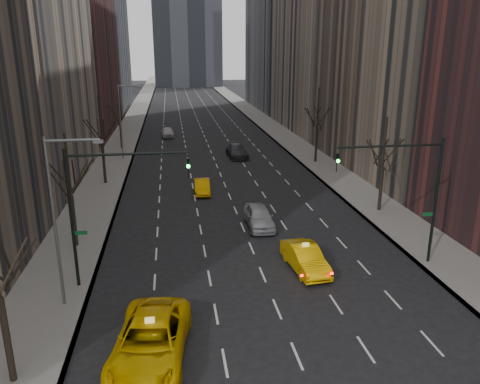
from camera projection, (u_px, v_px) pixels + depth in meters
name	position (u px, v px, depth m)	size (l,w,h in m)	color
sidewalk_left	(130.00, 127.00, 81.64)	(4.50, 320.00, 0.15)	slate
sidewalk_right	(267.00, 124.00, 85.07)	(4.50, 320.00, 0.15)	slate
tree_lw_a	(0.00, 299.00, 18.14)	(3.36, 3.50, 8.28)	black
tree_lw_b	(71.00, 196.00, 31.42)	(3.36, 3.50, 7.82)	black
tree_lw_c	(102.00, 145.00, 46.46)	(3.36, 3.50, 8.74)	black
tree_lw_d	(120.00, 123.00, 63.63)	(3.36, 3.50, 7.36)	black
tree_rw_b	(383.00, 169.00, 38.57)	(3.36, 3.50, 7.82)	black
tree_rw_c	(317.00, 129.00, 55.50)	(3.36, 3.50, 8.74)	black
traffic_mast_left	(101.00, 195.00, 25.63)	(6.69, 0.39, 8.00)	black
traffic_mast_right	(412.00, 182.00, 28.18)	(6.69, 0.39, 8.00)	black
streetlight_near	(60.00, 206.00, 23.46)	(2.83, 0.22, 9.00)	slate
streetlight_far	(123.00, 114.00, 56.57)	(2.83, 0.22, 9.00)	slate
taxi_suv	(150.00, 341.00, 20.45)	(3.08, 6.68, 1.86)	#E4B204
taxi_sedan	(305.00, 258.00, 28.93)	(1.67, 4.79, 1.58)	#FFBB05
silver_sedan_ahead	(259.00, 217.00, 35.97)	(1.95, 4.83, 1.65)	#ADAFB6
far_taxi	(202.00, 186.00, 44.43)	(1.40, 4.01, 1.32)	#F9AA05
far_suv_grey	(237.00, 151.00, 59.27)	(2.23, 5.49, 1.59)	#313137
far_car_white	(168.00, 132.00, 72.87)	(1.78, 4.42, 1.51)	#BDBDBD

